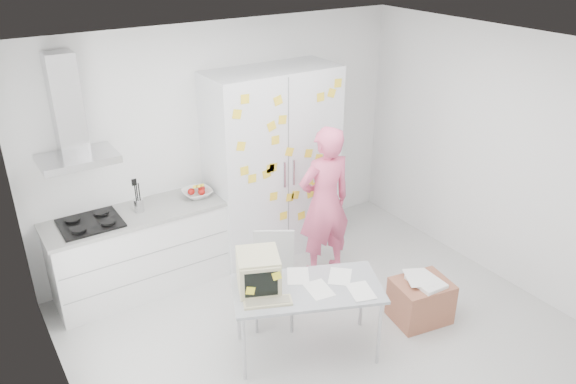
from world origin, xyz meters
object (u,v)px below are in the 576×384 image
person (325,203)px  cardboard_box (421,300)px  chair (274,273)px  desk (277,280)px

person → cardboard_box: bearing=108.5°
person → chair: person is taller
person → chair: size_ratio=1.87×
cardboard_box → person: bearing=103.8°
cardboard_box → chair: bearing=146.0°
chair → cardboard_box: chair is taller
chair → desk: bearing=-86.8°
desk → person: bearing=59.9°
chair → cardboard_box: (1.21, -0.81, -0.30)m
person → chair: (-0.90, -0.42, -0.34)m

